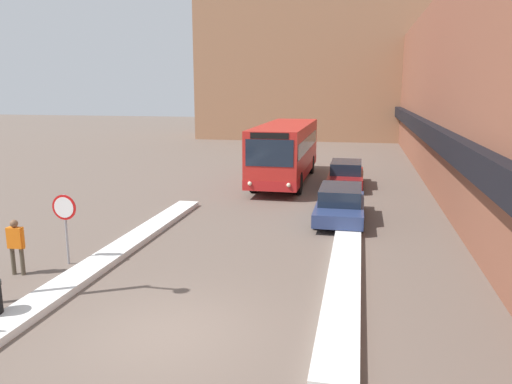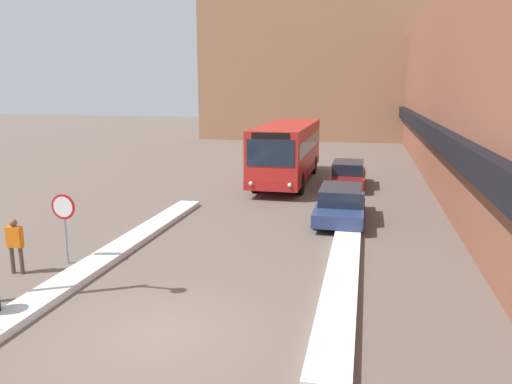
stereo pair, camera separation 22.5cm
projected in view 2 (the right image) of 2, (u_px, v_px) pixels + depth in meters
The scene contains 10 objects.
ground_plane at pixel (165, 333), 10.82m from camera, with size 160.00×160.00×0.00m, color #66564C.
building_row_right at pixel (467, 92), 30.63m from camera, with size 5.50×60.00×9.99m.
building_backdrop_far at pixel (330, 53), 51.37m from camera, with size 26.00×8.00×17.57m.
snow_bank_left at pixel (96, 264), 14.81m from camera, with size 0.90×16.37×0.19m.
snow_bank_right at pixel (341, 282), 13.39m from camera, with size 0.90×10.09×0.22m.
city_bus at pixel (288, 151), 27.88m from camera, with size 2.59×10.35×3.26m.
parked_car_front at pixel (341, 203), 19.95m from camera, with size 1.89×4.75×1.36m.
parked_car_middle at pixel (348, 174), 26.80m from camera, with size 1.85×4.60×1.35m.
stop_sign at pixel (64, 214), 14.80m from camera, with size 0.76×0.08×2.15m.
pedestrian at pixel (15, 241), 14.09m from camera, with size 0.52×0.23×1.61m.
Camera 2 is at (4.10, -9.30, 5.20)m, focal length 35.00 mm.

